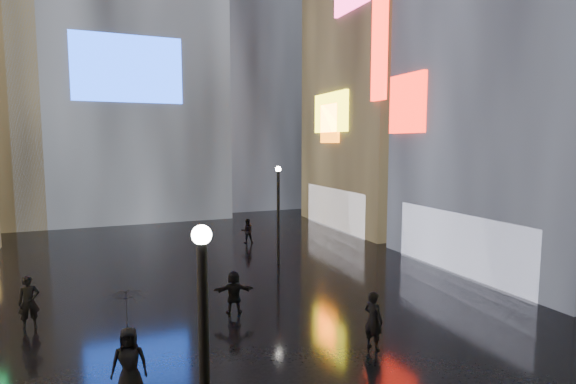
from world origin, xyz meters
TOP-DOWN VIEW (x-y plane):
  - ground at (0.00, 20.00)m, footprint 140.00×140.00m
  - building_right_far at (15.98, 30.00)m, footprint 10.28×12.00m
  - tower_flank_right at (9.00, 46.00)m, footprint 12.00×12.00m
  - lamp_near at (-3.54, 6.65)m, footprint 0.30×0.30m
  - lamp_far at (3.51, 22.02)m, footprint 0.30×0.30m
  - pedestrian_4 at (-4.46, 11.60)m, footprint 1.00×0.77m
  - pedestrian_5 at (-0.55, 16.08)m, footprint 1.59×0.81m
  - pedestrian_6 at (-7.47, 17.40)m, footprint 0.74×0.55m
  - pedestrian_7 at (3.42, 27.42)m, footprint 0.85×0.71m
  - umbrella_2 at (-4.46, 11.60)m, footprint 1.43×1.44m
  - pedestrian_8 at (2.71, 11.61)m, footprint 0.65×0.78m

SIDE VIEW (x-z plane):
  - ground at x=0.00m, z-range 0.00..0.00m
  - pedestrian_7 at x=3.42m, z-range 0.00..1.57m
  - pedestrian_5 at x=-0.55m, z-range 0.00..1.63m
  - pedestrian_4 at x=-4.46m, z-range 0.00..1.82m
  - pedestrian_8 at x=2.71m, z-range 0.00..1.84m
  - pedestrian_6 at x=-7.47m, z-range 0.00..1.85m
  - umbrella_2 at x=-4.46m, z-range 1.82..2.78m
  - lamp_near at x=-3.54m, z-range 0.34..5.54m
  - lamp_far at x=3.51m, z-range 0.34..5.54m
  - building_right_far at x=15.98m, z-range -0.02..27.98m
  - tower_flank_right at x=9.00m, z-range 0.00..34.00m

